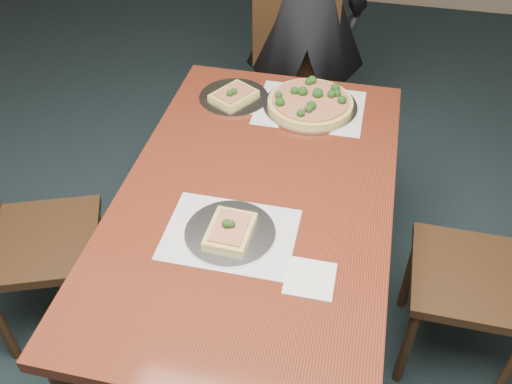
% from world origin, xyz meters
% --- Properties ---
extents(dining_table, '(0.90, 1.50, 0.75)m').
position_xyz_m(dining_table, '(-0.04, 0.69, 0.66)').
color(dining_table, '#501B10').
rests_on(dining_table, ground).
extents(chair_far, '(0.48, 0.48, 0.91)m').
position_xyz_m(chair_far, '(-0.10, 1.78, 0.52)').
color(chair_far, black).
rests_on(chair_far, ground).
extents(chair_left, '(0.54, 0.54, 0.91)m').
position_xyz_m(chair_left, '(-0.92, 0.54, 0.52)').
color(chair_left, black).
rests_on(chair_left, ground).
extents(chair_right, '(0.43, 0.43, 0.91)m').
position_xyz_m(chair_right, '(0.80, 0.74, 0.52)').
color(chair_right, black).
rests_on(chair_right, ground).
extents(diner, '(0.67, 0.50, 1.68)m').
position_xyz_m(diner, '(-0.07, 1.92, 0.84)').
color(diner, black).
rests_on(diner, ground).
extents(placemat_main, '(0.42, 0.32, 0.00)m').
position_xyz_m(placemat_main, '(0.06, 1.22, 0.75)').
color(placemat_main, white).
rests_on(placemat_main, dining_table).
extents(placemat_near, '(0.40, 0.30, 0.00)m').
position_xyz_m(placemat_near, '(-0.08, 0.49, 0.75)').
color(placemat_near, white).
rests_on(placemat_near, dining_table).
extents(pizza_pan, '(0.37, 0.37, 0.07)m').
position_xyz_m(pizza_pan, '(0.06, 1.22, 0.77)').
color(pizza_pan, silver).
rests_on(pizza_pan, dining_table).
extents(slice_plate_near, '(0.28, 0.28, 0.06)m').
position_xyz_m(slice_plate_near, '(-0.08, 0.49, 0.76)').
color(slice_plate_near, silver).
rests_on(slice_plate_near, dining_table).
extents(slice_plate_far, '(0.28, 0.28, 0.05)m').
position_xyz_m(slice_plate_far, '(-0.25, 1.22, 0.76)').
color(slice_plate_far, silver).
rests_on(slice_plate_far, dining_table).
extents(napkin, '(0.14, 0.14, 0.01)m').
position_xyz_m(napkin, '(0.19, 0.37, 0.75)').
color(napkin, white).
rests_on(napkin, dining_table).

